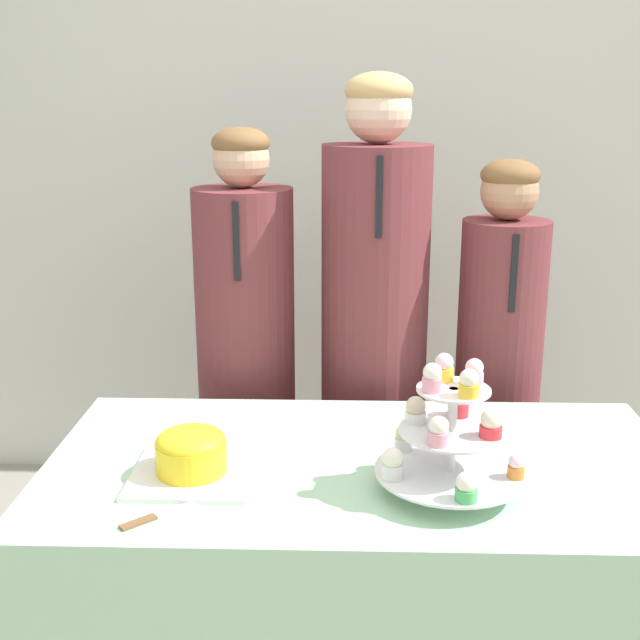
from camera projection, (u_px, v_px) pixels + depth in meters
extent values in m
cube|color=silver|center=(357.00, 151.00, 3.14)|extent=(9.00, 0.06, 2.70)
cube|color=#A8DBB2|center=(361.00, 600.00, 1.96)|extent=(1.47, 0.76, 0.75)
cube|color=white|center=(192.00, 473.00, 1.79)|extent=(0.26, 0.26, 0.01)
cylinder|color=yellow|center=(191.00, 457.00, 1.78)|extent=(0.16, 0.16, 0.07)
ellipsoid|color=yellow|center=(191.00, 441.00, 1.77)|extent=(0.15, 0.15, 0.06)
cube|color=silver|center=(194.00, 503.00, 1.66)|extent=(0.14, 0.13, 0.00)
cube|color=brown|center=(138.00, 523.00, 1.59)|extent=(0.07, 0.07, 0.01)
cylinder|color=silver|center=(451.00, 440.00, 1.69)|extent=(0.02, 0.02, 0.23)
cylinder|color=silver|center=(450.00, 471.00, 1.71)|extent=(0.32, 0.32, 0.01)
cylinder|color=silver|center=(452.00, 431.00, 1.68)|extent=(0.22, 0.22, 0.01)
cylinder|color=silver|center=(454.00, 390.00, 1.66)|extent=(0.15, 0.15, 0.01)
cylinder|color=#4CB766|center=(466.00, 494.00, 1.58)|extent=(0.05, 0.05, 0.03)
sphere|color=white|center=(467.00, 482.00, 1.57)|extent=(0.04, 0.04, 0.04)
cylinder|color=orange|center=(516.00, 472.00, 1.67)|extent=(0.04, 0.04, 0.03)
sphere|color=silver|center=(517.00, 462.00, 1.66)|extent=(0.03, 0.03, 0.03)
cylinder|color=#3893DB|center=(476.00, 442.00, 1.81)|extent=(0.05, 0.05, 0.03)
sphere|color=silver|center=(476.00, 430.00, 1.80)|extent=(0.04, 0.04, 0.04)
cylinder|color=white|center=(403.00, 444.00, 1.80)|extent=(0.04, 0.04, 0.03)
sphere|color=beige|center=(404.00, 433.00, 1.79)|extent=(0.04, 0.04, 0.04)
cylinder|color=white|center=(392.00, 471.00, 1.67)|extent=(0.05, 0.05, 0.03)
sphere|color=white|center=(393.00, 458.00, 1.66)|extent=(0.04, 0.04, 0.04)
cylinder|color=white|center=(415.00, 417.00, 1.72)|extent=(0.04, 0.04, 0.02)
sphere|color=beige|center=(416.00, 406.00, 1.71)|extent=(0.04, 0.04, 0.04)
cylinder|color=pink|center=(438.00, 438.00, 1.61)|extent=(0.04, 0.04, 0.03)
sphere|color=white|center=(439.00, 426.00, 1.60)|extent=(0.04, 0.04, 0.04)
cylinder|color=#E5333D|center=(491.00, 431.00, 1.64)|extent=(0.05, 0.05, 0.02)
sphere|color=#F4E5C6|center=(491.00, 420.00, 1.64)|extent=(0.04, 0.04, 0.04)
cylinder|color=#E5333D|center=(458.00, 409.00, 1.75)|extent=(0.05, 0.05, 0.03)
sphere|color=silver|center=(459.00, 398.00, 1.75)|extent=(0.04, 0.04, 0.04)
cylinder|color=yellow|center=(444.00, 374.00, 1.70)|extent=(0.04, 0.04, 0.03)
sphere|color=silver|center=(444.00, 362.00, 1.69)|extent=(0.04, 0.04, 0.04)
cylinder|color=pink|center=(432.00, 385.00, 1.64)|extent=(0.04, 0.04, 0.03)
sphere|color=white|center=(432.00, 372.00, 1.63)|extent=(0.04, 0.04, 0.04)
cylinder|color=yellow|center=(469.00, 390.00, 1.61)|extent=(0.04, 0.04, 0.03)
sphere|color=white|center=(469.00, 378.00, 1.60)|extent=(0.04, 0.04, 0.04)
cylinder|color=pink|center=(474.00, 378.00, 1.68)|extent=(0.04, 0.04, 0.03)
sphere|color=silver|center=(474.00, 367.00, 1.67)|extent=(0.04, 0.04, 0.04)
cylinder|color=brown|center=(247.00, 399.00, 2.49)|extent=(0.30, 0.30, 1.30)
sphere|color=#D6AD89|center=(241.00, 159.00, 2.29)|extent=(0.16, 0.16, 0.16)
ellipsoid|color=brown|center=(241.00, 143.00, 2.28)|extent=(0.17, 0.17, 0.09)
cube|color=black|center=(236.00, 242.00, 2.20)|extent=(0.02, 0.01, 0.22)
cylinder|color=brown|center=(373.00, 382.00, 2.46)|extent=(0.32, 0.32, 1.43)
sphere|color=beige|center=(379.00, 110.00, 2.24)|extent=(0.19, 0.19, 0.19)
ellipsoid|color=tan|center=(379.00, 90.00, 2.23)|extent=(0.19, 0.19, 0.10)
cube|color=black|center=(379.00, 197.00, 2.15)|extent=(0.02, 0.01, 0.22)
cylinder|color=brown|center=(495.00, 415.00, 2.48)|extent=(0.26, 0.26, 1.21)
sphere|color=tan|center=(509.00, 191.00, 2.29)|extent=(0.17, 0.17, 0.17)
ellipsoid|color=brown|center=(510.00, 175.00, 2.28)|extent=(0.17, 0.17, 0.09)
cube|color=black|center=(514.00, 274.00, 2.22)|extent=(0.02, 0.01, 0.22)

